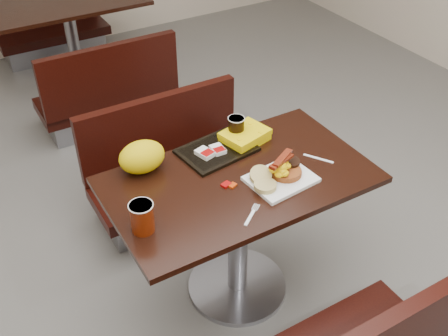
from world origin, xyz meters
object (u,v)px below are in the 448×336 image
coffee_cup_far (236,127)px  clamshell (245,136)px  bench_near_n (176,166)px  fork (250,218)px  table_far (74,46)px  hashbrown_sleeve_right (218,149)px  table_near (238,237)px  tray (217,150)px  bench_far_s (104,82)px  coffee_cup_near (142,217)px  pancake_stack (286,171)px  platter (281,179)px  knife (318,158)px  paper_bag (142,157)px  hashbrown_sleeve_left (205,153)px  bench_far_n (50,19)px

coffee_cup_far → clamshell: (0.03, -0.04, -0.04)m
bench_near_n → clamshell: bearing=-69.5°
fork → table_far: bearing=51.1°
hashbrown_sleeve_right → table_near: bearing=-89.8°
bench_near_n → tray: (0.01, -0.47, 0.40)m
bench_far_s → fork: size_ratio=7.06×
coffee_cup_near → fork: (0.40, -0.16, -0.06)m
tray → pancake_stack: bearing=-69.7°
pancake_stack → fork: pancake_stack is taller
table_far → hashbrown_sleeve_right: bearing=-89.9°
coffee_cup_near → tray: size_ratio=0.38×
platter → fork: platter is taller
hashbrown_sleeve_right → coffee_cup_far: coffee_cup_far is taller
hashbrown_sleeve_right → coffee_cup_far: 0.16m
table_far → hashbrown_sleeve_right: 2.43m
pancake_stack → clamshell: bearing=91.3°
knife → paper_bag: bearing=-147.0°
fork → clamshell: size_ratio=0.64×
bench_near_n → bench_far_s: 1.20m
bench_near_n → clamshell: 0.65m
platter → knife: platter is taller
knife → coffee_cup_far: (-0.25, 0.34, 0.07)m
pancake_stack → table_near: bearing=151.1°
table_near → coffee_cup_near: (-0.51, -0.09, 0.44)m
fork → hashbrown_sleeve_left: size_ratio=1.67×
coffee_cup_far → paper_bag: (-0.50, 0.00, 0.00)m
table_near → clamshell: (0.17, 0.23, 0.40)m
table_far → fork: bearing=-92.1°
bench_far_n → hashbrown_sleeve_left: hashbrown_sleeve_left is taller
bench_far_s → clamshell: (0.17, -1.67, 0.42)m
bench_near_n → table_far: bearing=90.0°
bench_far_s → clamshell: bearing=-84.0°
table_near → knife: size_ratio=8.11×
bench_near_n → platter: size_ratio=3.50×
hashbrown_sleeve_right → clamshell: size_ratio=0.36×
pancake_stack → bench_far_s: bearing=95.2°
fork → bench_near_n: bearing=46.9°
table_far → clamshell: clamshell is taller
table_far → paper_bag: size_ratio=5.56×
clamshell → bench_far_s: bearing=81.9°
coffee_cup_near → hashbrown_sleeve_left: bearing=34.1°
bench_far_n → coffee_cup_far: size_ratio=9.34×
bench_far_n → paper_bag: (-0.35, -3.03, 0.46)m
pancake_stack → bench_far_n: bearing=93.1°
pancake_stack → hashbrown_sleeve_right: (-0.18, 0.31, -0.01)m
table_far → clamshell: 2.41m
table_near → clamshell: size_ratio=5.46×
tray → coffee_cup_far: (0.13, 0.04, 0.06)m
table_near → platter: platter is taller
bench_far_n → clamshell: 3.10m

